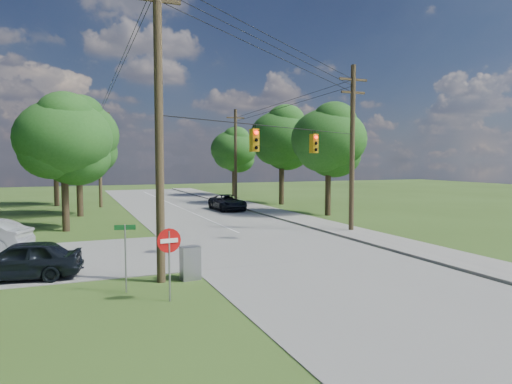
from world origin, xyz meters
name	(u,v)px	position (x,y,z in m)	size (l,w,h in m)	color
ground	(277,273)	(0.00, 0.00, 0.00)	(140.00, 140.00, 0.00)	#35501A
main_road	(272,247)	(2.00, 5.00, 0.01)	(10.00, 100.00, 0.03)	gray
sidewalk_east	(378,238)	(8.70, 5.00, 0.06)	(2.60, 100.00, 0.12)	#98978E
pole_sw	(159,114)	(-4.60, 0.40, 6.23)	(2.00, 0.32, 12.00)	#4C3D27
pole_ne	(352,146)	(8.90, 8.00, 5.47)	(2.00, 0.32, 10.50)	#4C3D27
pole_north_e	(236,155)	(8.90, 30.00, 5.13)	(2.00, 0.32, 10.00)	#4C3D27
pole_north_w	(100,154)	(-5.00, 30.00, 5.13)	(2.00, 0.32, 10.00)	#4C3D27
power_lines	(223,88)	(1.50, 11.54, 9.15)	(13.93, 29.62, 4.93)	black
traffic_signals	(287,142)	(2.55, 4.43, 5.50)	(4.91, 3.27, 1.05)	#C6900B
tree_w_near	(64,139)	(-8.00, 15.00, 5.92)	(6.00, 6.00, 8.40)	#403020
tree_w_mid	(78,135)	(-7.00, 23.00, 6.58)	(6.40, 6.40, 9.22)	#403020
tree_w_far	(55,143)	(-9.00, 33.00, 6.25)	(6.00, 6.00, 8.73)	#403020
tree_e_near	(329,139)	(12.00, 16.00, 6.25)	(6.20, 6.20, 8.81)	#403020
tree_e_mid	(282,137)	(12.50, 26.00, 6.91)	(6.60, 6.60, 9.64)	#403020
tree_e_far	(234,149)	(11.50, 38.00, 5.92)	(5.80, 5.80, 8.32)	#403020
car_cross_dark	(21,260)	(-9.46, 2.70, 0.77)	(1.75, 4.34, 1.48)	black
car_main_north	(228,202)	(5.50, 22.66, 0.73)	(2.32, 5.04, 1.40)	black
control_cabinet	(190,263)	(-3.50, 0.34, 0.64)	(0.71, 0.51, 1.28)	gray
do_not_enter_sign	(169,248)	(-4.78, -2.06, 1.74)	(0.79, 0.15, 2.38)	gray
street_name_sign	(125,249)	(-5.97, -0.50, 1.53)	(0.70, 0.18, 2.36)	gray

